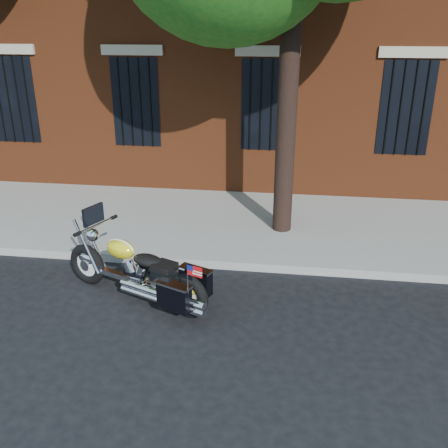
# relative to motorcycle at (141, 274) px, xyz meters

# --- Properties ---
(ground) EXTENTS (120.00, 120.00, 0.00)m
(ground) POSITION_rel_motorcycle_xyz_m (1.50, -0.09, -0.47)
(ground) COLOR black
(ground) RESTS_ON ground
(curb) EXTENTS (40.00, 0.16, 0.15)m
(curb) POSITION_rel_motorcycle_xyz_m (1.50, 1.29, -0.39)
(curb) COLOR gray
(curb) RESTS_ON ground
(sidewalk) EXTENTS (40.00, 3.60, 0.15)m
(sidewalk) POSITION_rel_motorcycle_xyz_m (1.50, 3.17, -0.39)
(sidewalk) COLOR gray
(sidewalk) RESTS_ON ground
(motorcycle) EXTENTS (2.47, 1.48, 1.38)m
(motorcycle) POSITION_rel_motorcycle_xyz_m (0.00, 0.00, 0.00)
(motorcycle) COLOR black
(motorcycle) RESTS_ON ground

